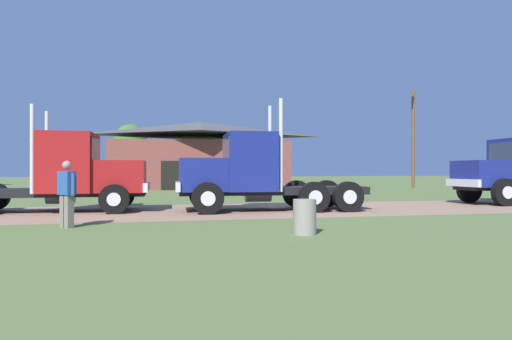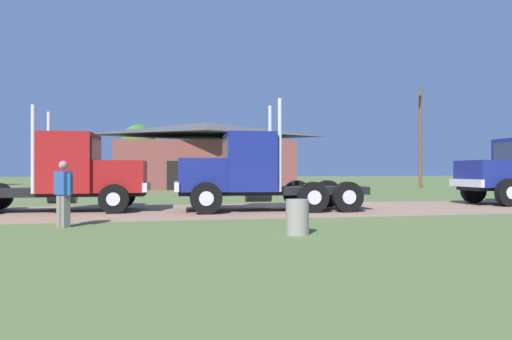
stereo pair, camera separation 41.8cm
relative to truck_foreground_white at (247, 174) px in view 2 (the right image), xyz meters
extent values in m
plane|color=#586B36|center=(2.06, 0.31, -1.32)|extent=(200.00, 200.00, 0.00)
cube|color=#977258|center=(2.06, 0.31, -1.32)|extent=(120.00, 6.29, 0.01)
cube|color=black|center=(0.98, -0.05, -0.60)|extent=(6.91, 1.77, 0.28)
cube|color=navy|center=(-1.61, 0.04, -0.01)|extent=(1.75, 2.06, 1.16)
cube|color=silver|center=(-2.50, 0.08, -0.42)|extent=(0.24, 2.20, 0.32)
cube|color=navy|center=(0.07, -0.02, 0.44)|extent=(1.76, 2.35, 2.08)
cube|color=#2D3D4C|center=(-0.79, 0.01, 0.86)|extent=(0.11, 1.91, 0.92)
cylinder|color=silver|center=(1.00, -0.96, 1.03)|extent=(0.14, 0.14, 3.24)
cylinder|color=silver|center=(1.06, 0.85, 1.03)|extent=(0.14, 0.14, 3.24)
cylinder|color=silver|center=(0.61, 0.97, -0.81)|extent=(1.02, 0.56, 0.52)
cylinder|color=black|center=(-1.57, -1.10, -0.79)|extent=(1.09, 0.34, 1.08)
cylinder|color=silver|center=(-1.57, -1.26, -0.79)|extent=(0.49, 0.06, 0.48)
cylinder|color=black|center=(-1.48, 1.18, -0.79)|extent=(1.09, 0.34, 1.08)
cylinder|color=silver|center=(-1.48, 1.34, -0.79)|extent=(0.49, 0.06, 0.48)
cylinder|color=black|center=(3.37, -1.28, -0.79)|extent=(1.09, 0.34, 1.08)
cylinder|color=silver|center=(3.36, -1.44, -0.79)|extent=(0.49, 0.06, 0.48)
cylinder|color=black|center=(3.45, 1.00, -0.79)|extent=(1.09, 0.34, 1.08)
cylinder|color=silver|center=(3.46, 1.16, -0.79)|extent=(0.49, 0.06, 0.48)
cylinder|color=black|center=(2.12, -1.24, -0.79)|extent=(1.09, 0.34, 1.08)
cylinder|color=silver|center=(2.11, -1.40, -0.79)|extent=(0.49, 0.06, 0.48)
cylinder|color=black|center=(2.20, 1.05, -0.79)|extent=(1.09, 0.34, 1.08)
cylinder|color=silver|center=(2.21, 1.21, -0.79)|extent=(0.49, 0.06, 0.48)
cube|color=black|center=(-7.48, 0.98, -0.63)|extent=(7.71, 1.71, 0.28)
cube|color=maroon|center=(-4.51, 0.93, -0.07)|extent=(1.78, 2.10, 1.13)
cube|color=silver|center=(-3.59, 0.91, -0.45)|extent=(0.20, 2.26, 0.32)
cube|color=maroon|center=(-6.24, 0.96, 0.41)|extent=(1.77, 2.39, 2.09)
cube|color=#2D3D4C|center=(-5.36, 0.94, 0.83)|extent=(0.08, 1.97, 0.92)
cylinder|color=silver|center=(-7.21, 1.91, 0.85)|extent=(0.14, 0.14, 2.97)
cylinder|color=silver|center=(-7.24, 0.04, 0.85)|extent=(0.14, 0.14, 2.97)
cylinder|color=silver|center=(-6.74, 2.00, -0.85)|extent=(1.01, 0.54, 0.52)
cylinder|color=black|center=(-4.58, 2.11, -0.82)|extent=(1.01, 0.32, 1.00)
cylinder|color=silver|center=(-4.57, 2.27, -0.82)|extent=(0.45, 0.05, 0.45)
cylinder|color=black|center=(-4.62, -0.25, -0.82)|extent=(1.01, 0.32, 1.00)
cylinder|color=silver|center=(-4.62, -0.41, -0.82)|extent=(0.45, 0.05, 0.45)
cylinder|color=silver|center=(-9.04, 2.35, -0.82)|extent=(0.45, 0.05, 0.45)
cube|color=navy|center=(10.67, 0.89, 0.01)|extent=(2.04, 1.99, 1.14)
cube|color=silver|center=(9.61, 0.91, -0.38)|extent=(0.20, 2.15, 0.32)
cube|color=#2D3D4C|center=(11.65, 0.87, 0.92)|extent=(0.08, 1.86, 0.93)
cylinder|color=black|center=(10.74, -0.23, -0.75)|extent=(1.14, 0.32, 1.14)
cylinder|color=silver|center=(10.74, -0.39, -0.75)|extent=(0.51, 0.05, 0.51)
cylinder|color=black|center=(10.79, 2.00, -0.75)|extent=(1.14, 0.32, 1.14)
cylinder|color=silver|center=(10.79, 2.16, -0.75)|extent=(0.51, 0.05, 0.51)
cube|color=#264C8C|center=(-5.46, -3.80, -0.18)|extent=(0.49, 0.50, 0.60)
sphere|color=#B57073|center=(-5.46, -3.80, 0.27)|extent=(0.23, 0.23, 0.23)
cube|color=slate|center=(-5.53, -3.73, -0.90)|extent=(0.24, 0.24, 0.85)
cube|color=slate|center=(-5.40, -3.87, -0.90)|extent=(0.24, 0.24, 0.85)
cylinder|color=#264C8C|center=(-5.65, -3.61, -0.21)|extent=(0.10, 0.10, 0.57)
cylinder|color=#264C8C|center=(-5.28, -4.00, -0.21)|extent=(0.10, 0.10, 0.57)
cylinder|color=gray|center=(0.09, -6.23, -0.92)|extent=(0.53, 0.53, 0.80)
cube|color=brown|center=(0.36, 21.81, 0.58)|extent=(14.48, 8.49, 3.82)
pyramid|color=#494949|center=(0.36, 21.81, 3.66)|extent=(15.21, 8.92, 1.17)
cube|color=black|center=(-2.03, 18.26, -0.22)|extent=(1.80, 0.20, 2.20)
cylinder|color=brown|center=(17.75, 17.91, 2.78)|extent=(0.26, 0.26, 8.20)
cube|color=brown|center=(17.75, 17.91, 6.28)|extent=(1.41, 1.86, 0.14)
cylinder|color=#513823|center=(-6.47, 41.75, 0.32)|extent=(0.44, 0.44, 3.28)
ellipsoid|color=#376829|center=(-6.47, 41.75, 3.63)|extent=(4.17, 4.17, 4.59)
camera|label=1|loc=(-3.21, -16.05, 0.13)|focal=31.60mm
camera|label=2|loc=(-2.80, -16.13, 0.13)|focal=31.60mm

